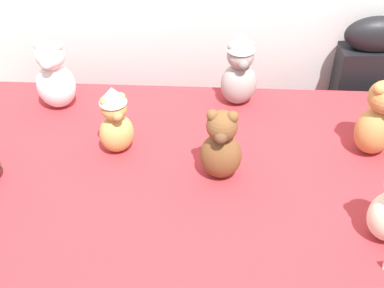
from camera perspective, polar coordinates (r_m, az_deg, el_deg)
The scene contains 7 objects.
display_table at distance 2.12m, azimuth 0.00°, elevation -9.81°, with size 1.70×0.98×0.72m, color maroon.
instrument_case at distance 2.55m, azimuth 17.03°, elevation 2.89°, with size 0.29×0.14×0.99m.
teddy_bear_chestnut at distance 1.76m, azimuth 3.07°, elevation -0.27°, with size 0.15×0.13×0.27m.
teddy_bear_ash at distance 2.07m, azimuth 5.02°, elevation 7.76°, with size 0.16×0.14×0.31m.
teddy_bear_caramel at distance 1.94m, azimuth 18.98°, elevation 2.42°, with size 0.19×0.18×0.30m.
teddy_bear_snow at distance 2.12m, azimuth -14.25°, elevation 6.90°, with size 0.16×0.14×0.29m.
teddy_bear_honey at distance 1.87m, azimuth -8.05°, elevation 2.45°, with size 0.15×0.15×0.27m.
Camera 1 is at (0.06, -1.08, 2.01)m, focal length 50.88 mm.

